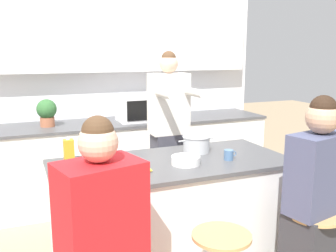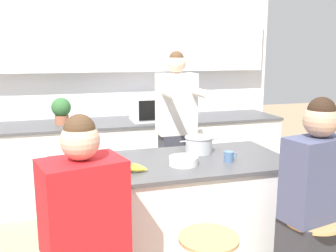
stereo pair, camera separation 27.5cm
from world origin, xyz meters
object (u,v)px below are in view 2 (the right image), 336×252
(kitchen_island, at_px, (171,216))
(person_seated_near, at_px, (313,217))
(banana_bunch, at_px, (135,168))
(cooking_pot, at_px, (199,145))
(microwave, at_px, (153,108))
(fruit_bowl, at_px, (184,161))
(person_wrapped_blanket, at_px, (85,250))
(coffee_cup_near, at_px, (229,157))
(potted_plant, at_px, (61,110))
(juice_carton, at_px, (71,147))
(person_cooking, at_px, (176,142))

(kitchen_island, bearing_deg, person_seated_near, -43.66)
(kitchen_island, height_order, banana_bunch, banana_bunch)
(cooking_pot, bearing_deg, banana_bunch, -150.24)
(microwave, bearing_deg, person_seated_near, -77.96)
(fruit_bowl, xyz_separation_m, banana_bunch, (-0.36, -0.06, -0.00))
(person_wrapped_blanket, relative_size, fruit_bowl, 6.63)
(cooking_pot, distance_m, banana_bunch, 0.68)
(coffee_cup_near, distance_m, potted_plant, 2.07)
(kitchen_island, height_order, juice_carton, juice_carton)
(person_seated_near, height_order, juice_carton, person_seated_near)
(kitchen_island, distance_m, person_seated_near, 1.02)
(kitchen_island, relative_size, cooking_pot, 5.65)
(fruit_bowl, relative_size, juice_carton, 1.19)
(person_cooking, height_order, coffee_cup_near, person_cooking)
(cooking_pot, relative_size, coffee_cup_near, 3.03)
(person_seated_near, xyz_separation_m, potted_plant, (-1.47, 2.28, 0.41))
(microwave, height_order, potted_plant, potted_plant)
(person_wrapped_blanket, relative_size, juice_carton, 7.85)
(kitchen_island, distance_m, fruit_bowl, 0.48)
(cooking_pot, relative_size, fruit_bowl, 1.50)
(person_seated_near, distance_m, banana_bunch, 1.18)
(person_cooking, relative_size, person_seated_near, 1.19)
(coffee_cup_near, bearing_deg, potted_plant, 123.85)
(person_seated_near, height_order, microwave, person_seated_near)
(person_cooking, bearing_deg, microwave, 91.62)
(juice_carton, bearing_deg, microwave, 52.10)
(potted_plant, bearing_deg, coffee_cup_near, -56.15)
(banana_bunch, relative_size, microwave, 0.36)
(person_seated_near, bearing_deg, banana_bunch, 141.28)
(banana_bunch, bearing_deg, potted_plant, 104.10)
(juice_carton, relative_size, microwave, 0.36)
(fruit_bowl, relative_size, coffee_cup_near, 2.02)
(microwave, bearing_deg, banana_bunch, -108.10)
(fruit_bowl, bearing_deg, potted_plant, 115.42)
(fruit_bowl, distance_m, microwave, 1.66)
(person_cooking, height_order, potted_plant, person_cooking)
(coffee_cup_near, bearing_deg, microwave, 95.27)
(kitchen_island, xyz_separation_m, coffee_cup_near, (0.40, -0.13, 0.48))
(kitchen_island, height_order, person_seated_near, person_seated_near)
(fruit_bowl, distance_m, potted_plant, 1.89)
(kitchen_island, bearing_deg, person_cooking, 69.30)
(banana_bunch, xyz_separation_m, potted_plant, (-0.44, 1.76, 0.16))
(kitchen_island, bearing_deg, banana_bunch, -150.93)
(cooking_pot, distance_m, coffee_cup_near, 0.32)
(fruit_bowl, relative_size, banana_bunch, 1.19)
(juice_carton, distance_m, microwave, 1.55)
(person_seated_near, distance_m, fruit_bowl, 0.92)
(potted_plant, bearing_deg, fruit_bowl, -64.58)
(microwave, bearing_deg, kitchen_island, -99.29)
(cooking_pot, relative_size, banana_bunch, 1.78)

